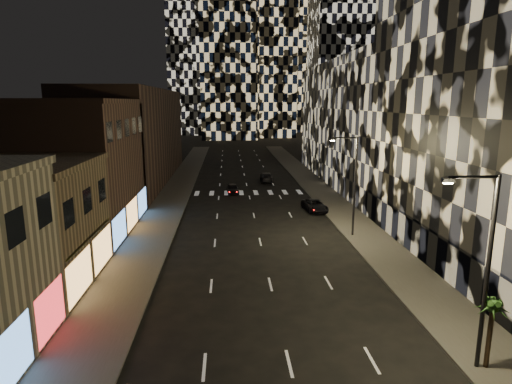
{
  "coord_description": "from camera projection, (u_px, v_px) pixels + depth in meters",
  "views": [
    {
      "loc": [
        -2.77,
        -6.97,
        12.13
      ],
      "look_at": [
        -0.84,
        21.99,
        6.0
      ],
      "focal_mm": 30.0,
      "sensor_mm": 36.0,
      "label": 1
    }
  ],
  "objects": [
    {
      "name": "palm_tree",
      "position": [
        493.0,
        311.0,
        19.16
      ],
      "size": [
        1.72,
        1.7,
        3.38
      ],
      "color": "#47331E",
      "rests_on": "sidewalk_right"
    },
    {
      "name": "curb_left",
      "position": [
        190.0,
        193.0,
        57.77
      ],
      "size": [
        0.2,
        120.0,
        0.15
      ],
      "primitive_type": "cube",
      "color": "#4C4C47",
      "rests_on": "ground"
    },
    {
      "name": "midrise_filler_right",
      "position": [
        378.0,
        123.0,
        64.58
      ],
      "size": [
        16.0,
        40.0,
        18.0
      ],
      "primitive_type": "cube",
      "color": "#232326",
      "rests_on": "ground"
    },
    {
      "name": "sidewalk_right",
      "position": [
        321.0,
        191.0,
        58.94
      ],
      "size": [
        4.0,
        120.0,
        0.15
      ],
      "primitive_type": "cube",
      "color": "#47443F",
      "rests_on": "ground"
    },
    {
      "name": "streetlight_far",
      "position": [
        352.0,
        179.0,
        38.21
      ],
      "size": [
        2.55,
        0.25,
        9.0
      ],
      "color": "black",
      "rests_on": "sidewalk_right"
    },
    {
      "name": "midrise_base",
      "position": [
        419.0,
        239.0,
        33.9
      ],
      "size": [
        0.6,
        25.0,
        3.0
      ],
      "primitive_type": "cube",
      "color": "#383838",
      "rests_on": "ground"
    },
    {
      "name": "sidewalk_left",
      "position": [
        175.0,
        193.0,
        57.63
      ],
      "size": [
        4.0,
        120.0,
        0.15
      ],
      "primitive_type": "cube",
      "color": "#47443F",
      "rests_on": "ground"
    },
    {
      "name": "streetlight_near",
      "position": [
        484.0,
        260.0,
        18.69
      ],
      "size": [
        2.55,
        0.25,
        9.0
      ],
      "color": "black",
      "rests_on": "sidewalk_right"
    },
    {
      "name": "retail_filler_left",
      "position": [
        135.0,
        136.0,
        65.51
      ],
      "size": [
        10.0,
        40.0,
        14.0
      ],
      "primitive_type": "cube",
      "color": "#4F362C",
      "rests_on": "ground"
    },
    {
      "name": "curb_right",
      "position": [
        306.0,
        191.0,
        58.8
      ],
      "size": [
        0.2,
        120.0,
        0.15
      ],
      "primitive_type": "cube",
      "color": "#4C4C47",
      "rests_on": "ground"
    },
    {
      "name": "retail_brown",
      "position": [
        75.0,
        169.0,
        39.85
      ],
      "size": [
        10.0,
        15.0,
        12.0
      ],
      "primitive_type": "cube",
      "color": "#4F362C",
      "rests_on": "ground"
    },
    {
      "name": "car_dark_midlane",
      "position": [
        233.0,
        189.0,
        57.77
      ],
      "size": [
        1.69,
        3.83,
        1.28
      ],
      "primitive_type": "imported",
      "rotation": [
        0.0,
        0.0,
        0.05
      ],
      "color": "black",
      "rests_on": "ground"
    },
    {
      "name": "car_dark_oncoming",
      "position": [
        266.0,
        177.0,
        66.41
      ],
      "size": [
        2.14,
        4.88,
        1.4
      ],
      "primitive_type": "imported",
      "rotation": [
        0.0,
        0.0,
        3.1
      ],
      "color": "black",
      "rests_on": "ground"
    },
    {
      "name": "car_dark_rightlane",
      "position": [
        315.0,
        205.0,
        48.39
      ],
      "size": [
        2.63,
        4.86,
        1.3
      ],
      "primitive_type": "imported",
      "rotation": [
        0.0,
        0.0,
        0.11
      ],
      "color": "black",
      "rests_on": "ground"
    },
    {
      "name": "retail_tan",
      "position": [
        12.0,
        228.0,
        28.06
      ],
      "size": [
        10.0,
        10.0,
        8.0
      ],
      "primitive_type": "cube",
      "color": "brown",
      "rests_on": "ground"
    }
  ]
}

